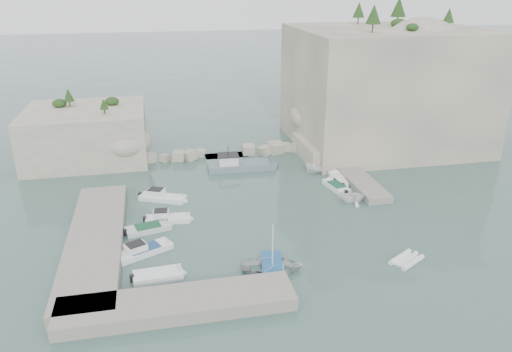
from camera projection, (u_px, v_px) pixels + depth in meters
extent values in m
plane|color=#44675F|center=(268.00, 224.00, 51.44)|extent=(400.00, 400.00, 0.00)
cube|color=beige|center=(385.00, 88.00, 73.56)|extent=(26.00, 22.00, 17.00)
cube|color=beige|center=(329.00, 149.00, 69.81)|extent=(8.00, 10.00, 2.50)
cube|color=beige|center=(87.00, 134.00, 69.04)|extent=(16.00, 14.00, 7.00)
cube|color=#9E9689|center=(95.00, 241.00, 47.09)|extent=(5.00, 24.00, 1.10)
cube|color=#9E9689|center=(177.00, 304.00, 37.97)|extent=(18.00, 4.00, 1.10)
cube|color=#9E9689|center=(354.00, 175.00, 62.95)|extent=(3.00, 16.00, 0.80)
cube|color=beige|center=(226.00, 151.00, 70.98)|extent=(28.00, 3.00, 1.40)
imported|color=silver|center=(272.00, 270.00, 43.31)|extent=(5.96, 4.74, 1.11)
imported|color=white|center=(352.00, 202.00, 56.56)|extent=(3.73, 3.30, 1.83)
imported|color=white|center=(322.00, 172.00, 65.07)|extent=(4.55, 2.12, 1.70)
cylinder|color=white|center=(273.00, 244.00, 42.32)|extent=(0.10, 0.10, 4.20)
cone|color=#1E4219|center=(374.00, 14.00, 64.07)|extent=(1.96, 1.96, 2.45)
cone|color=#1E4219|center=(399.00, 7.00, 73.65)|extent=(2.24, 2.24, 2.80)
cone|color=#1E4219|center=(449.00, 15.00, 68.34)|extent=(1.57, 1.57, 1.96)
cone|color=#1E4219|center=(359.00, 10.00, 75.61)|extent=(1.79, 1.79, 2.24)
cone|color=#1E4219|center=(68.00, 95.00, 68.58)|extent=(1.40, 1.40, 1.75)
cone|color=#1E4219|center=(104.00, 104.00, 65.11)|extent=(1.12, 1.12, 1.40)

